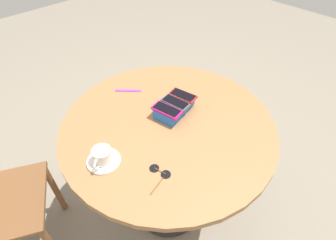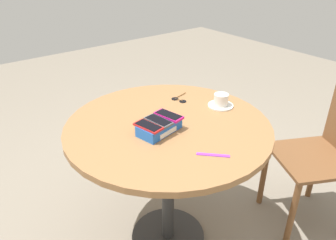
# 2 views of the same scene
# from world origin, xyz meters

# --- Properties ---
(ground_plane) EXTENTS (8.00, 8.00, 0.00)m
(ground_plane) POSITION_xyz_m (0.00, 0.00, 0.00)
(ground_plane) COLOR gray
(round_table) EXTENTS (1.01, 1.01, 0.77)m
(round_table) POSITION_xyz_m (0.00, 0.00, 0.65)
(round_table) COLOR #2D2D2D
(round_table) RESTS_ON ground_plane
(phone_box) EXTENTS (0.22, 0.15, 0.05)m
(phone_box) POSITION_xyz_m (-0.08, -0.04, 0.80)
(phone_box) COLOR blue
(phone_box) RESTS_ON round_table
(phone_red) EXTENTS (0.09, 0.14, 0.01)m
(phone_red) POSITION_xyz_m (-0.15, -0.05, 0.83)
(phone_red) COLOR red
(phone_red) RESTS_ON phone_box
(phone_gray) EXTENTS (0.08, 0.14, 0.01)m
(phone_gray) POSITION_xyz_m (-0.08, -0.03, 0.83)
(phone_gray) COLOR #515156
(phone_gray) RESTS_ON phone_box
(phone_magenta) EXTENTS (0.09, 0.15, 0.01)m
(phone_magenta) POSITION_xyz_m (-0.01, -0.02, 0.83)
(phone_magenta) COLOR #D11975
(phone_magenta) RESTS_ON phone_box
(saucer) EXTENTS (0.14, 0.14, 0.01)m
(saucer) POSITION_xyz_m (0.34, -0.02, 0.78)
(saucer) COLOR silver
(saucer) RESTS_ON round_table
(coffee_cup) EXTENTS (0.10, 0.08, 0.06)m
(coffee_cup) POSITION_xyz_m (0.35, -0.02, 0.81)
(coffee_cup) COLOR silver
(coffee_cup) RESTS_ON saucer
(lanyard_strap) EXTENTS (0.11, 0.11, 0.00)m
(lanyard_strap) POSITION_xyz_m (-0.02, -0.33, 0.78)
(lanyard_strap) COLOR purple
(lanyard_strap) RESTS_ON round_table
(sunglasses) EXTENTS (0.12, 0.10, 0.01)m
(sunglasses) POSITION_xyz_m (0.22, 0.18, 0.78)
(sunglasses) COLOR black
(sunglasses) RESTS_ON round_table
(chair_near_window) EXTENTS (0.55, 0.55, 0.90)m
(chair_near_window) POSITION_xyz_m (0.81, -0.42, 0.47)
(chair_near_window) COLOR brown
(chair_near_window) RESTS_ON ground_plane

